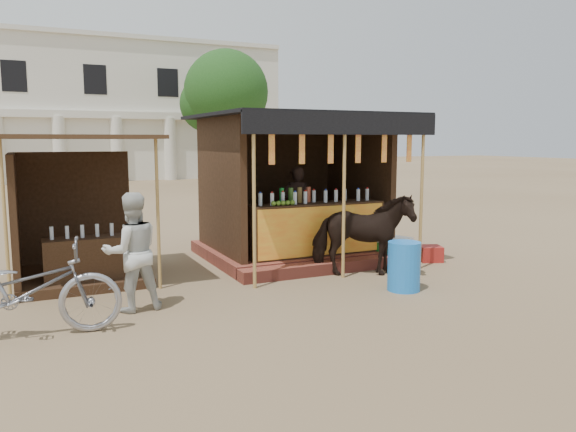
% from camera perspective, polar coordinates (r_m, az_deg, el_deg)
% --- Properties ---
extents(ground, '(120.00, 120.00, 0.00)m').
position_cam_1_polar(ground, '(7.79, 5.07, -9.49)').
color(ground, '#846B4C').
rests_on(ground, ground).
extents(main_stall, '(3.60, 3.61, 2.78)m').
position_cam_1_polar(main_stall, '(10.95, 0.86, 1.01)').
color(main_stall, brown).
rests_on(main_stall, ground).
extents(secondary_stall, '(2.40, 2.40, 2.38)m').
position_cam_1_polar(secondary_stall, '(9.79, -21.36, -1.34)').
color(secondary_stall, '#3B2415').
rests_on(secondary_stall, ground).
extents(cow, '(1.83, 1.33, 1.41)m').
position_cam_1_polar(cow, '(9.59, 7.57, -1.93)').
color(cow, black).
rests_on(cow, ground).
extents(motorbike, '(2.22, 0.99, 1.13)m').
position_cam_1_polar(motorbike, '(7.25, -25.15, -6.88)').
color(motorbike, '#95959D').
rests_on(motorbike, ground).
extents(bystander, '(0.82, 0.66, 1.61)m').
position_cam_1_polar(bystander, '(7.85, -15.57, -3.54)').
color(bystander, beige).
rests_on(bystander, ground).
extents(blue_barrel, '(0.63, 0.63, 0.76)m').
position_cam_1_polar(blue_barrel, '(8.83, 11.70, -5.02)').
color(blue_barrel, blue).
rests_on(blue_barrel, ground).
extents(red_crate, '(0.52, 0.52, 0.29)m').
position_cam_1_polar(red_crate, '(11.10, 14.25, -3.72)').
color(red_crate, maroon).
rests_on(red_crate, ground).
extents(cooler, '(0.76, 0.64, 0.46)m').
position_cam_1_polar(cooler, '(10.86, 10.75, -3.41)').
color(cooler, '#197225').
rests_on(cooler, ground).
extents(background_building, '(26.00, 7.45, 8.18)m').
position_cam_1_polar(background_building, '(36.45, -22.67, 9.76)').
color(background_building, silver).
rests_on(background_building, ground).
extents(tree, '(4.50, 4.40, 7.00)m').
position_cam_1_polar(tree, '(30.22, -6.72, 12.07)').
color(tree, '#382314').
rests_on(tree, ground).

